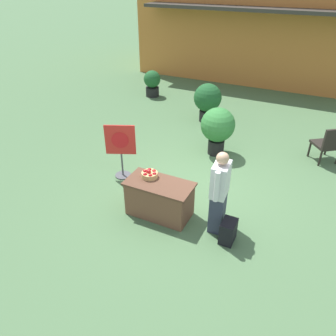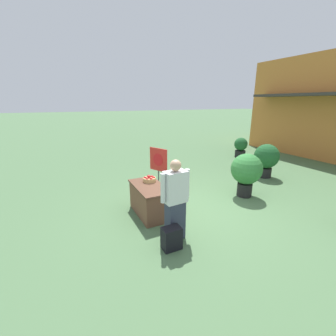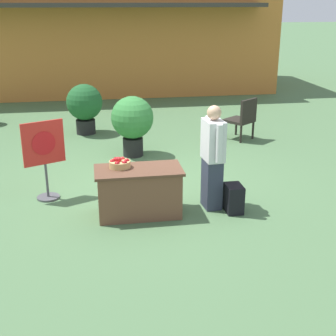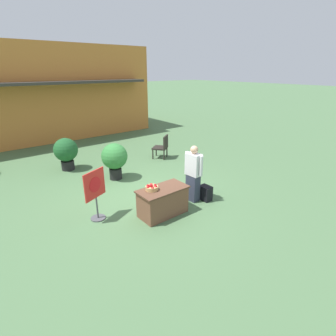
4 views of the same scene
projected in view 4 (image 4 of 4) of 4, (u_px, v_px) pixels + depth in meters
name	position (u px, v px, depth m)	size (l,w,h in m)	color
ground_plane	(148.00, 196.00, 7.63)	(120.00, 120.00, 0.00)	#4C7047
storefront_building	(37.00, 92.00, 13.84)	(11.08, 5.50, 4.62)	#C67533
display_table	(163.00, 201.00, 6.54)	(1.26, 0.65, 0.71)	brown
apple_basket	(152.00, 188.00, 6.31)	(0.31, 0.31, 0.16)	tan
person_visitor	(193.00, 174.00, 7.10)	(0.29, 0.61, 1.58)	#33384C
backpack	(205.00, 193.00, 7.32)	(0.24, 0.34, 0.42)	black
poster_board	(96.00, 193.00, 6.21)	(0.62, 0.36, 1.26)	#4C4C51
patio_chair	(162.00, 146.00, 10.66)	(0.77, 0.77, 0.95)	#28231E
potted_plant_near_right	(66.00, 151.00, 9.36)	(0.84, 0.84, 1.18)	black
potted_plant_far_left	(115.00, 158.00, 8.54)	(0.85, 0.85, 1.22)	black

